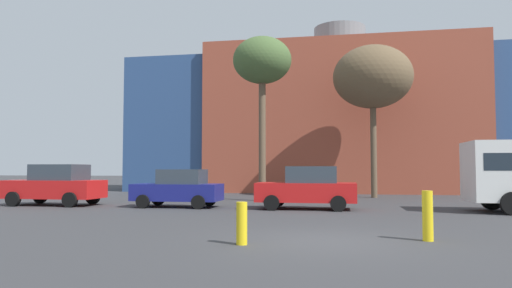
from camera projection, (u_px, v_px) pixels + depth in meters
The scene contains 9 objects.
ground_plane at pixel (327, 241), 10.60m from camera, with size 200.00×200.00×0.00m, color #38383A.
building_backdrop at pixel (341, 122), 35.93m from camera, with size 31.78×10.26×12.74m.
parked_car_0 at pixel (56, 185), 21.15m from camera, with size 4.31×2.11×1.87m.
parked_car_1 at pixel (179, 188), 20.09m from camera, with size 3.79×1.86×1.64m.
parked_car_2 at pixel (308, 188), 19.08m from camera, with size 4.08×2.00×1.77m.
bare_tree_0 at pixel (262, 63), 24.47m from camera, with size 3.11×3.11×8.67m.
bare_tree_1 at pixel (373, 78), 27.19m from camera, with size 4.64×4.64×8.95m.
bollard_yellow_0 at pixel (242, 223), 10.09m from camera, with size 0.24×0.24×0.93m, color yellow.
bollard_yellow_1 at pixel (428, 216), 10.61m from camera, with size 0.24×0.24×1.15m, color yellow.
Camera 1 is at (0.33, -10.82, 1.64)m, focal length 32.40 mm.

